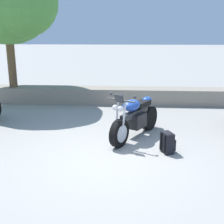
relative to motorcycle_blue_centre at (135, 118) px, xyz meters
name	(u,v)px	position (x,y,z in m)	size (l,w,h in m)	color
ground_plane	(108,160)	(-0.53, -1.30, -0.49)	(120.00, 120.00, 0.00)	gray
stone_wall	(119,96)	(-0.53, 3.50, -0.21)	(36.00, 0.80, 0.55)	gray
motorcycle_blue_centre	(135,118)	(0.00, 0.00, 0.00)	(1.20, 1.87, 1.18)	black
rider_backpack	(168,142)	(0.67, -0.87, -0.24)	(0.33, 0.35, 0.47)	black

